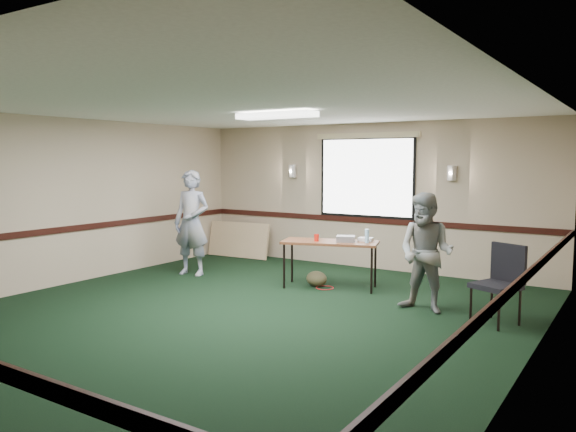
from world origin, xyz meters
The scene contains 13 objects.
ground centered at (0.00, 0.00, 0.00)m, with size 8.00×8.00×0.00m, color black.
room_shell centered at (0.00, 2.12, 1.58)m, with size 8.00×8.02×8.00m.
folding_table centered at (0.25, 2.14, 0.69)m, with size 1.60×1.02×0.75m.
projector centered at (0.49, 2.20, 0.79)m, with size 0.28×0.24×0.09m, color gray.
game_console centered at (0.72, 2.44, 0.77)m, with size 0.22×0.18×0.06m, color silver.
red_cup centered at (0.07, 2.02, 0.80)m, with size 0.07×0.07×0.11m, color red.
water_bottle centered at (0.82, 2.27, 0.85)m, with size 0.06×0.06×0.21m, color #99D2FB.
duffel_bag centered at (0.02, 2.11, 0.12)m, with size 0.35×0.26×0.25m, color #473D28.
cable_coil centered at (0.20, 2.06, 0.01)m, with size 0.28×0.28×0.01m, color red.
folded_table centered at (-2.72, 3.60, 0.36)m, with size 1.42×0.06×0.73m, color tan.
conference_chair centered at (2.96, 1.57, 0.58)m, with size 0.64×0.65×0.98m.
person_left centered at (-2.29, 1.72, 0.92)m, with size 0.67×0.44×1.85m, color #435793.
person_right centered at (1.99, 1.59, 0.80)m, with size 0.77×0.60×1.59m, color #698BA4.
Camera 1 is at (4.44, -5.57, 2.01)m, focal length 35.00 mm.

